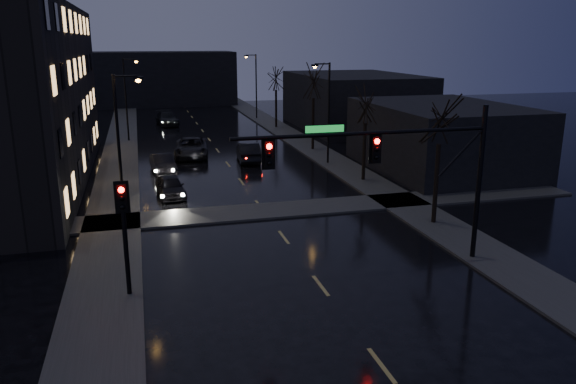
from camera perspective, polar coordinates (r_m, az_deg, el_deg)
sidewalk_left at (r=47.97m, az=-16.78°, el=2.97°), size 3.00×140.00×0.12m
sidewalk_right at (r=50.28m, az=2.97°, el=4.14°), size 3.00×140.00×0.12m
sidewalk_cross at (r=32.63m, az=-2.41°, el=-1.94°), size 40.00×3.00×0.12m
commercial_right_near at (r=44.55m, az=15.27°, el=5.39°), size 10.00×14.00×5.00m
commercial_right_far at (r=64.81m, az=6.71°, el=9.16°), size 12.00×18.00×6.00m
far_block at (r=90.22m, az=-12.77°, el=11.19°), size 22.00×10.00×8.00m
signal_mast at (r=23.94m, az=11.56°, el=3.35°), size 11.11×0.41×7.00m
signal_pole_left at (r=21.99m, az=-16.33°, el=-3.01°), size 0.35×0.41×4.53m
tree_near at (r=30.22m, az=15.32°, el=8.12°), size 3.52×3.52×8.08m
tree_mid_a at (r=39.19m, az=7.93°, el=9.42°), size 3.30×3.30×7.58m
tree_mid_b at (r=50.37m, az=2.61°, el=11.68°), size 3.74×3.74×8.59m
tree_far at (r=63.88m, az=-1.24°, el=11.93°), size 3.43×3.43×7.88m
streetlight_l_near at (r=30.37m, az=-16.46°, el=5.31°), size 1.53×0.28×8.00m
streetlight_l_far at (r=57.18m, az=-15.97°, el=9.69°), size 1.53×0.28×8.00m
streetlight_r_mid at (r=44.59m, az=3.91°, el=8.85°), size 1.53×0.28×8.00m
streetlight_r_far at (r=71.57m, az=-3.43°, el=11.22°), size 1.53×0.28×8.00m
oncoming_car_a at (r=36.43m, az=-11.87°, el=0.57°), size 1.92×4.07×1.35m
oncoming_car_b at (r=43.20m, az=-12.59°, el=2.83°), size 1.93×4.35×1.39m
oncoming_car_c at (r=48.62m, az=-9.79°, el=4.48°), size 3.42×6.22×1.65m
oncoming_car_d at (r=68.01m, az=-12.18°, el=7.32°), size 2.73×5.58×1.56m
lead_car at (r=46.25m, az=-4.06°, el=4.07°), size 2.06×4.88×1.57m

